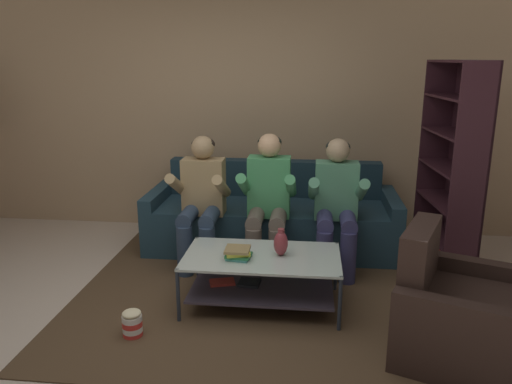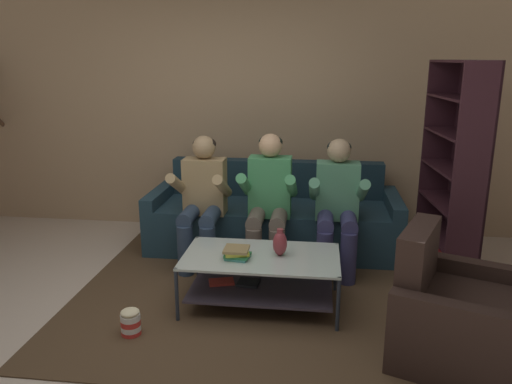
{
  "view_description": "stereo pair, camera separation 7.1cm",
  "coord_description": "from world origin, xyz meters",
  "views": [
    {
      "loc": [
        0.76,
        -2.95,
        1.87
      ],
      "look_at": [
        0.34,
        0.93,
        0.81
      ],
      "focal_mm": 35.0,
      "sensor_mm": 36.0,
      "label": 1
    },
    {
      "loc": [
        0.84,
        -2.94,
        1.87
      ],
      "look_at": [
        0.34,
        0.93,
        0.81
      ],
      "focal_mm": 35.0,
      "sensor_mm": 36.0,
      "label": 2
    }
  ],
  "objects": [
    {
      "name": "person_seated_middle",
      "position": [
        0.4,
        1.31,
        0.67
      ],
      "size": [
        0.5,
        0.58,
        1.22
      ],
      "color": "#62564B",
      "rests_on": "ground"
    },
    {
      "name": "person_seated_right",
      "position": [
        1.01,
        1.31,
        0.66
      ],
      "size": [
        0.5,
        0.58,
        1.19
      ],
      "color": "navy",
      "rests_on": "ground"
    },
    {
      "name": "couch",
      "position": [
        0.4,
        1.83,
        0.29
      ],
      "size": [
        2.45,
        0.88,
        0.83
      ],
      "color": "#203A48",
      "rests_on": "ground"
    },
    {
      "name": "person_seated_left",
      "position": [
        -0.2,
        1.31,
        0.66
      ],
      "size": [
        0.5,
        0.58,
        1.19
      ],
      "color": "#2D3F58",
      "rests_on": "ground"
    },
    {
      "name": "back_partition",
      "position": [
        0.0,
        2.46,
        1.45
      ],
      "size": [
        8.4,
        0.12,
        2.9
      ],
      "primitive_type": "cube",
      "color": "tan",
      "rests_on": "ground"
    },
    {
      "name": "popcorn_tub",
      "position": [
        -0.42,
        0.01,
        0.1
      ],
      "size": [
        0.14,
        0.14,
        0.2
      ],
      "color": "red",
      "rests_on": "ground"
    },
    {
      "name": "vase",
      "position": [
        0.57,
        0.58,
        0.52
      ],
      "size": [
        0.11,
        0.11,
        0.21
      ],
      "color": "maroon",
      "rests_on": "coffee_table"
    },
    {
      "name": "area_rug",
      "position": [
        0.41,
        1.07,
        0.01
      ],
      "size": [
        3.0,
        3.22,
        0.01
      ],
      "color": "#4E3926",
      "rests_on": "ground"
    },
    {
      "name": "coffee_table",
      "position": [
        0.42,
        0.56,
        0.28
      ],
      "size": [
        1.18,
        0.67,
        0.42
      ],
      "color": "#B8C6BE",
      "rests_on": "ground"
    },
    {
      "name": "book_stack",
      "position": [
        0.25,
        0.49,
        0.46
      ],
      "size": [
        0.21,
        0.2,
        0.08
      ],
      "color": "teal",
      "rests_on": "coffee_table"
    },
    {
      "name": "armchair",
      "position": [
        1.75,
        0.02,
        0.28
      ],
      "size": [
        1.05,
        1.05,
        0.85
      ],
      "color": "#2E201B",
      "rests_on": "ground"
    },
    {
      "name": "bookshelf",
      "position": [
        2.03,
        1.52,
        0.73
      ],
      "size": [
        0.38,
        0.91,
        1.85
      ],
      "color": "#351A22",
      "rests_on": "ground"
    },
    {
      "name": "ground",
      "position": [
        0.0,
        0.0,
        0.0
      ],
      "size": [
        16.8,
        16.8,
        0.0
      ],
      "primitive_type": "plane",
      "color": "beige"
    }
  ]
}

